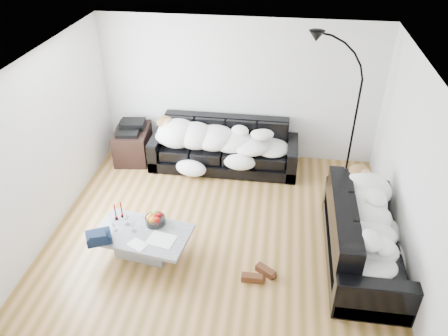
# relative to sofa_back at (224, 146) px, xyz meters

# --- Properties ---
(ground) EXTENTS (5.00, 5.00, 0.00)m
(ground) POSITION_rel_sofa_back_xyz_m (0.21, -1.73, -0.43)
(ground) COLOR brown
(ground) RESTS_ON ground
(wall_back) EXTENTS (5.00, 0.02, 2.60)m
(wall_back) POSITION_rel_sofa_back_xyz_m (0.21, 0.52, 0.87)
(wall_back) COLOR silver
(wall_back) RESTS_ON ground
(wall_left) EXTENTS (0.02, 4.50, 2.60)m
(wall_left) POSITION_rel_sofa_back_xyz_m (-2.29, -1.73, 0.87)
(wall_left) COLOR silver
(wall_left) RESTS_ON ground
(wall_right) EXTENTS (0.02, 4.50, 2.60)m
(wall_right) POSITION_rel_sofa_back_xyz_m (2.71, -1.73, 0.87)
(wall_right) COLOR silver
(wall_right) RESTS_ON ground
(ceiling) EXTENTS (5.00, 5.00, 0.00)m
(ceiling) POSITION_rel_sofa_back_xyz_m (0.21, -1.73, 2.17)
(ceiling) COLOR white
(ceiling) RESTS_ON ground
(sofa_back) EXTENTS (2.65, 0.92, 0.87)m
(sofa_back) POSITION_rel_sofa_back_xyz_m (0.00, 0.00, 0.00)
(sofa_back) COLOR black
(sofa_back) RESTS_ON ground
(sofa_right) EXTENTS (0.96, 2.24, 0.90)m
(sofa_right) POSITION_rel_sofa_back_xyz_m (2.23, -2.08, 0.02)
(sofa_right) COLOR black
(sofa_right) RESTS_ON ground
(sleeper_back) EXTENTS (2.24, 0.77, 0.45)m
(sleeper_back) POSITION_rel_sofa_back_xyz_m (0.00, -0.05, 0.21)
(sleeper_back) COLOR white
(sleeper_back) RESTS_ON sofa_back
(sleeper_right) EXTENTS (0.81, 1.92, 0.47)m
(sleeper_right) POSITION_rel_sofa_back_xyz_m (2.23, -2.08, 0.22)
(sleeper_right) COLOR white
(sleeper_right) RESTS_ON sofa_right
(teal_cushion) EXTENTS (0.42, 0.38, 0.20)m
(teal_cushion) POSITION_rel_sofa_back_xyz_m (2.17, -1.39, 0.29)
(teal_cushion) COLOR #0C4959
(teal_cushion) RESTS_ON sofa_right
(coffee_table) EXTENTS (1.40, 0.94, 0.38)m
(coffee_table) POSITION_rel_sofa_back_xyz_m (-0.80, -2.42, -0.24)
(coffee_table) COLOR #939699
(coffee_table) RESTS_ON ground
(fruit_bowl) EXTENTS (0.32, 0.32, 0.17)m
(fruit_bowl) POSITION_rel_sofa_back_xyz_m (-0.66, -2.20, 0.03)
(fruit_bowl) COLOR white
(fruit_bowl) RESTS_ON coffee_table
(wine_glass_a) EXTENTS (0.08, 0.08, 0.19)m
(wine_glass_a) POSITION_rel_sofa_back_xyz_m (-1.05, -2.29, 0.04)
(wine_glass_a) COLOR white
(wine_glass_a) RESTS_ON coffee_table
(wine_glass_b) EXTENTS (0.08, 0.08, 0.16)m
(wine_glass_b) POSITION_rel_sofa_back_xyz_m (-1.17, -2.43, 0.03)
(wine_glass_b) COLOR white
(wine_glass_b) RESTS_ON coffee_table
(wine_glass_c) EXTENTS (0.09, 0.09, 0.18)m
(wine_glass_c) POSITION_rel_sofa_back_xyz_m (-0.91, -2.41, 0.03)
(wine_glass_c) COLOR white
(wine_glass_c) RESTS_ON coffee_table
(candle_left) EXTENTS (0.06, 0.06, 0.27)m
(candle_left) POSITION_rel_sofa_back_xyz_m (-1.24, -2.19, 0.08)
(candle_left) COLOR maroon
(candle_left) RESTS_ON coffee_table
(candle_right) EXTENTS (0.06, 0.06, 0.26)m
(candle_right) POSITION_rel_sofa_back_xyz_m (-1.18, -2.13, 0.07)
(candle_right) COLOR maroon
(candle_right) RESTS_ON coffee_table
(newspaper_a) EXTENTS (0.41, 0.35, 0.01)m
(newspaper_a) POSITION_rel_sofa_back_xyz_m (-0.49, -2.52, -0.05)
(newspaper_a) COLOR silver
(newspaper_a) RESTS_ON coffee_table
(newspaper_b) EXTENTS (0.30, 0.27, 0.01)m
(newspaper_b) POSITION_rel_sofa_back_xyz_m (-0.78, -2.66, -0.05)
(newspaper_b) COLOR silver
(newspaper_b) RESTS_ON coffee_table
(navy_jacket) EXTENTS (0.45, 0.43, 0.17)m
(navy_jacket) POSITION_rel_sofa_back_xyz_m (-1.28, -2.70, 0.11)
(navy_jacket) COLOR black
(navy_jacket) RESTS_ON coffee_table
(shoes) EXTENTS (0.54, 0.44, 0.11)m
(shoes) POSITION_rel_sofa_back_xyz_m (0.84, -2.65, -0.38)
(shoes) COLOR #472311
(shoes) RESTS_ON ground
(av_cabinet) EXTENTS (0.69, 0.93, 0.60)m
(av_cabinet) POSITION_rel_sofa_back_xyz_m (-1.74, 0.06, -0.14)
(av_cabinet) COLOR black
(av_cabinet) RESTS_ON ground
(stereo) EXTENTS (0.48, 0.39, 0.13)m
(stereo) POSITION_rel_sofa_back_xyz_m (-1.74, 0.06, 0.23)
(stereo) COLOR black
(stereo) RESTS_ON av_cabinet
(floor_lamp) EXTENTS (0.84, 0.37, 2.27)m
(floor_lamp) POSITION_rel_sofa_back_xyz_m (2.19, -0.08, 0.70)
(floor_lamp) COLOR black
(floor_lamp) RESTS_ON ground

